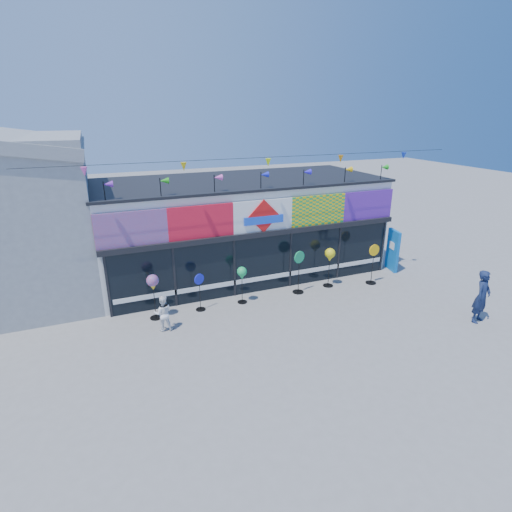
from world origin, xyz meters
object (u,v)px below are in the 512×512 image
blue_sign (393,250)px  spinner_5 (373,263)px  spinner_1 (200,291)px  child (163,313)px  adult_man (482,297)px  spinner_2 (242,274)px  spinner_4 (330,256)px  spinner_3 (299,271)px  spinner_0 (153,284)px

blue_sign → spinner_5: bearing=-140.1°
spinner_1 → spinner_5: size_ratio=0.82×
blue_sign → child: blue_sign is taller
spinner_5 → adult_man: (1.37, -4.04, 0.02)m
spinner_2 → spinner_4: bearing=1.2°
spinner_5 → spinner_3: bearing=173.8°
spinner_5 → child: (-8.73, -0.55, -0.29)m
spinner_4 → adult_man: 5.52m
spinner_1 → spinner_0: bearing=-179.3°
spinner_1 → adult_man: (8.62, -4.42, 0.18)m
spinner_0 → spinner_4: 7.04m
spinner_1 → child: bearing=-147.9°
spinner_3 → spinner_0: bearing=180.0°
spinner_2 → spinner_5: spinner_5 is taller
spinner_2 → spinner_3: bearing=-0.2°
blue_sign → spinner_1: 9.08m
spinner_0 → adult_man: bearing=-23.3°
spinner_1 → spinner_2: spinner_2 is taller
spinner_5 → blue_sign: bearing=27.4°
spinner_0 → spinner_5: (8.86, -0.36, -0.41)m
spinner_2 → adult_man: 8.28m
blue_sign → spinner_2: 7.47m
spinner_1 → adult_man: bearing=-27.1°
spinner_2 → spinner_1: bearing=179.5°
adult_man → child: 10.69m
blue_sign → spinner_2: size_ratio=1.29×
spinner_3 → spinner_5: 3.29m
blue_sign → spinner_2: bearing=-163.1°
spinner_3 → spinner_4: bearing=3.4°
spinner_0 → adult_man: (10.23, -4.40, -0.38)m
spinner_0 → spinner_3: bearing=-0.0°
spinner_0 → child: size_ratio=1.34×
blue_sign → spinner_5: size_ratio=1.09×
child → spinner_4: bearing=-162.0°
spinner_2 → spinner_3: 2.39m
spinner_0 → spinner_1: 1.71m
spinner_2 → spinner_0: bearing=-179.9°
child → spinner_5: bearing=-166.5°
blue_sign → spinner_3: 5.10m
spinner_3 → adult_man: (4.63, -4.40, 0.01)m
spinner_4 → child: 7.01m
spinner_5 → adult_man: bearing=-71.3°
spinner_5 → adult_man: adult_man is taller
spinner_4 → child: (-6.91, -0.99, -0.71)m
blue_sign → spinner_1: blue_sign is taller
spinner_0 → spinner_3: 5.61m
spinner_2 → adult_man: adult_man is taller
spinner_4 → spinner_0: bearing=-179.3°
blue_sign → spinner_4: bearing=-159.7°
blue_sign → child: bearing=-159.5°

